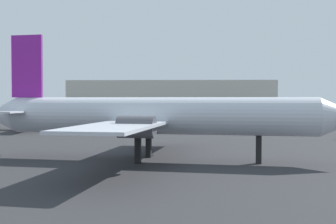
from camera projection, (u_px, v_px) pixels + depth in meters
airplane_on_taxiway at (154, 116)px, 36.33m from camera, size 33.53×27.72×11.16m
airplane_far_left at (43, 113)px, 73.95m from camera, size 25.79×21.46×8.00m
terminal_building at (172, 98)px, 138.65m from camera, size 64.66×20.90×11.17m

